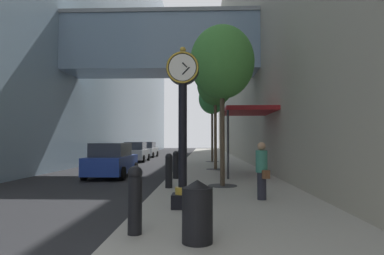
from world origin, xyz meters
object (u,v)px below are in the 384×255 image
street_tree_mid_near (215,85)px  pedestrian_walking (262,169)px  street_tree_mid_far (212,99)px  street_clock (183,119)px  bollard_fourth (176,164)px  bollard_nearest (135,198)px  bollard_fifth (180,160)px  car_silver_near (136,152)px  bollard_third (169,170)px  car_blue_mid (112,161)px  street_tree_near (222,63)px  car_white_far (147,150)px  trash_bin (197,210)px

street_tree_mid_near → pedestrian_walking: size_ratio=3.82×
street_tree_mid_near → street_tree_mid_far: (0.00, 7.11, 0.09)m
street_clock → bollard_fourth: street_clock is taller
bollard_nearest → bollard_fifth: bearing=90.0°
bollard_fourth → car_silver_near: 14.84m
bollard_third → pedestrian_walking: 3.72m
street_clock → bollard_third: size_ratio=3.32×
bollard_third → bollard_fifth: (0.00, 5.83, 0.00)m
street_tree_mid_near → car_blue_mid: bearing=-151.2°
street_tree_near → car_silver_near: bearing=112.4°
street_clock → car_white_far: bearing=101.6°
bollard_third → trash_bin: size_ratio=1.19×
street_tree_mid_near → car_white_far: bearing=112.5°
bollard_nearest → car_white_far: bearing=99.5°
bollard_fourth → street_tree_near: size_ratio=0.20×
street_tree_near → car_blue_mid: (-5.43, 4.13, -4.02)m
trash_bin → pedestrian_walking: size_ratio=0.63×
bollard_nearest → car_silver_near: bearing=101.8°
bollard_fourth → pedestrian_walking: size_ratio=0.75×
street_clock → car_blue_mid: street_clock is taller
car_silver_near → car_white_far: (-0.34, 7.87, -0.00)m
street_clock → bollard_fifth: bearing=94.4°
street_tree_mid_far → pedestrian_walking: bearing=-86.7°
pedestrian_walking → street_clock: bearing=-150.9°
street_clock → street_tree_near: size_ratio=0.67×
bollard_fourth → trash_bin: size_ratio=1.19×
bollard_third → street_tree_mid_near: street_tree_mid_near is taller
street_tree_near → trash_bin: size_ratio=5.87×
street_tree_mid_near → car_blue_mid: (-5.43, -2.98, -4.37)m
street_clock → car_white_far: street_clock is taller
street_tree_mid_near → street_clock: bearing=-96.4°
bollard_fifth → street_tree_mid_near: bearing=43.3°
street_tree_mid_far → car_silver_near: street_tree_mid_far is taller
street_clock → street_tree_mid_near: 11.60m
bollard_fourth → bollard_fifth: same height
bollard_nearest → bollard_fourth: size_ratio=1.00×
bollard_fifth → car_silver_near: (-4.77, 11.14, 0.04)m
street_clock → bollard_nearest: (-0.73, -2.34, -1.62)m
street_tree_mid_far → trash_bin: street_tree_mid_far is taller
bollard_nearest → trash_bin: (1.15, -0.45, -0.12)m
pedestrian_walking → street_tree_mid_near: bearing=95.6°
street_tree_near → car_silver_near: street_tree_near is taller
trash_bin → car_silver_near: bearing=104.3°
street_tree_near → street_clock: bearing=-107.1°
bollard_third → street_tree_mid_near: (1.98, 7.70, 4.42)m
street_clock → bollard_third: (-0.73, 3.49, -1.62)m
bollard_fifth → car_silver_near: 12.12m
bollard_fifth → car_white_far: car_white_far is taller
bollard_third → car_blue_mid: (-3.45, 4.72, 0.04)m
trash_bin → pedestrian_walking: bearing=65.9°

